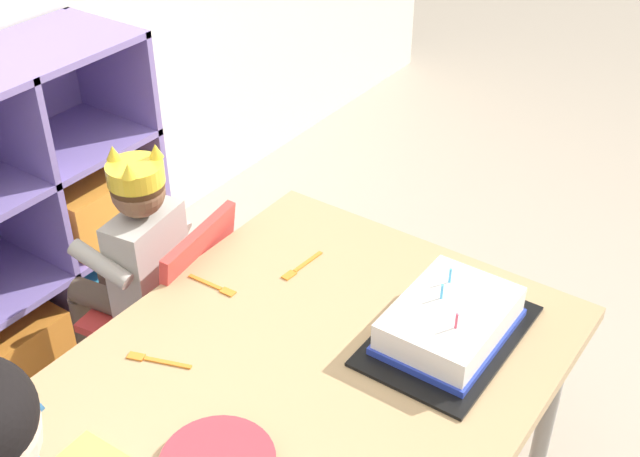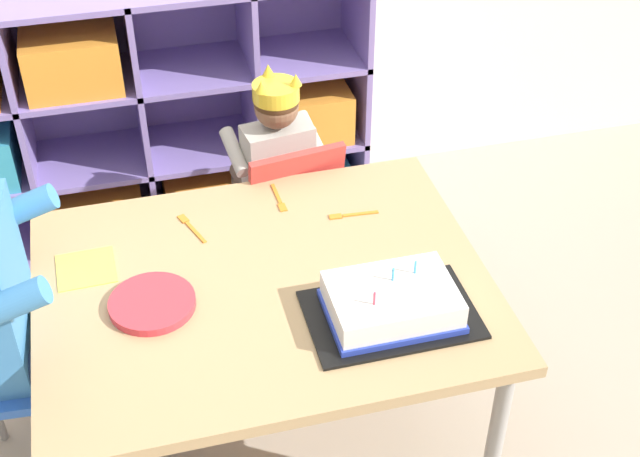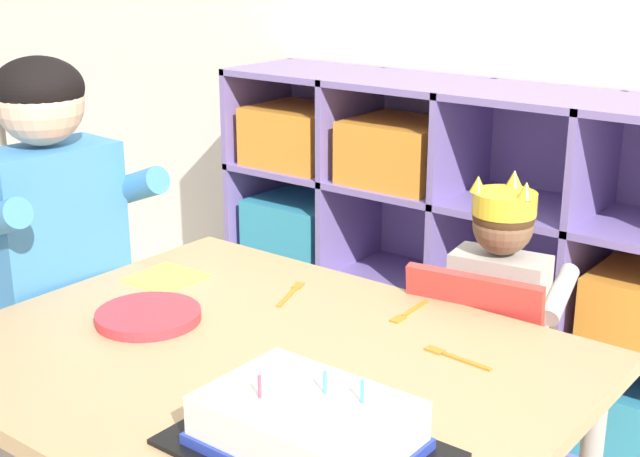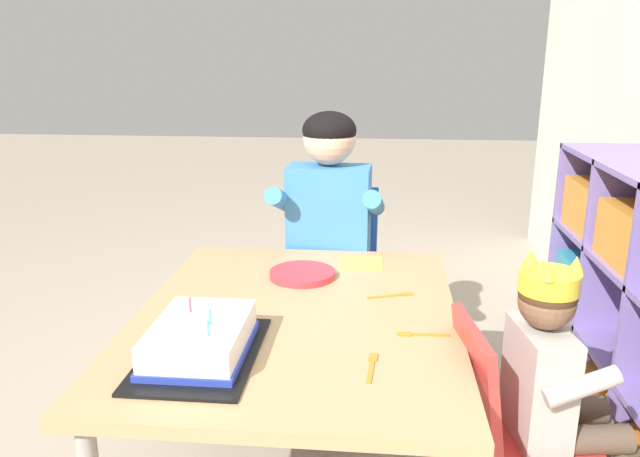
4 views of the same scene
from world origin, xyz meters
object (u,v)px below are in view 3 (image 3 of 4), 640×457
object	(u,v)px
birthday_cake_on_tray	(307,429)
fork_near_cake_tray	(453,357)
child_with_crown	(504,305)
fork_scattered_mid_table	(408,313)
paper_plate_stack	(148,316)
classroom_chair_blue	(483,376)
classroom_chair_adult_side	(48,310)
adult_helper_seated	(69,245)
fork_by_napkin	(291,293)
activity_table	(258,380)

from	to	relation	value
birthday_cake_on_tray	fork_near_cake_tray	xyz separation A→B (m)	(0.02, 0.40, -0.03)
child_with_crown	fork_scattered_mid_table	xyz separation A→B (m)	(-0.05, -0.33, 0.08)
birthday_cake_on_tray	paper_plate_stack	distance (m)	0.57
birthday_cake_on_tray	paper_plate_stack	bearing A→B (deg)	162.16
classroom_chair_blue	classroom_chair_adult_side	world-z (taller)	classroom_chair_adult_side
adult_helper_seated	classroom_chair_blue	bearing A→B (deg)	-51.93
fork_by_napkin	paper_plate_stack	bearing A→B (deg)	-44.53
birthday_cake_on_tray	fork_by_napkin	xyz separation A→B (m)	(-0.41, 0.46, -0.03)
activity_table	birthday_cake_on_tray	world-z (taller)	birthday_cake_on_tray
fork_scattered_mid_table	fork_near_cake_tray	size ratio (longest dim) A/B	0.96
birthday_cake_on_tray	fork_near_cake_tray	distance (m)	0.40
paper_plate_stack	fork_by_napkin	distance (m)	0.31
adult_helper_seated	fork_near_cake_tray	xyz separation A→B (m)	(0.87, 0.18, -0.08)
paper_plate_stack	birthday_cake_on_tray	bearing A→B (deg)	-17.84
classroom_chair_blue	birthday_cake_on_tray	bearing A→B (deg)	88.39
birthday_cake_on_tray	fork_by_napkin	size ratio (longest dim) A/B	2.92
adult_helper_seated	birthday_cake_on_tray	xyz separation A→B (m)	(0.85, -0.22, -0.04)
child_with_crown	classroom_chair_blue	bearing A→B (deg)	89.24
classroom_chair_blue	birthday_cake_on_tray	distance (m)	0.78
activity_table	classroom_chair_blue	xyz separation A→B (m)	(0.18, 0.55, -0.16)
paper_plate_stack	classroom_chair_adult_side	bearing A→B (deg)	172.27
child_with_crown	fork_by_napkin	size ratio (longest dim) A/B	6.14
classroom_chair_adult_side	fork_scattered_mid_table	distance (m)	0.87
child_with_crown	fork_near_cake_tray	size ratio (longest dim) A/B	6.15
fork_near_cake_tray	activity_table	bearing A→B (deg)	-139.60
adult_helper_seated	fork_scattered_mid_table	xyz separation A→B (m)	(0.70, 0.30, -0.08)
classroom_chair_blue	fork_by_napkin	size ratio (longest dim) A/B	4.90
child_with_crown	fork_scattered_mid_table	world-z (taller)	child_with_crown
child_with_crown	classroom_chair_adult_side	size ratio (longest dim) A/B	1.07
fork_near_cake_tray	birthday_cake_on_tray	bearing A→B (deg)	-88.16
classroom_chair_adult_side	paper_plate_stack	size ratio (longest dim) A/B	3.80
child_with_crown	paper_plate_stack	bearing A→B (deg)	48.54
fork_by_napkin	fork_near_cake_tray	size ratio (longest dim) A/B	1.00
birthday_cake_on_tray	paper_plate_stack	xyz separation A→B (m)	(-0.54, 0.17, -0.03)
classroom_chair_blue	birthday_cake_on_tray	xyz separation A→B (m)	(0.09, -0.74, 0.24)
fork_by_napkin	fork_near_cake_tray	world-z (taller)	same
classroom_chair_blue	adult_helper_seated	xyz separation A→B (m)	(-0.76, -0.52, 0.29)
fork_scattered_mid_table	birthday_cake_on_tray	bearing A→B (deg)	-165.24
adult_helper_seated	fork_scattered_mid_table	distance (m)	0.76
fork_by_napkin	adult_helper_seated	bearing A→B (deg)	-81.58
paper_plate_stack	fork_near_cake_tray	xyz separation A→B (m)	(0.56, 0.23, -0.01)
activity_table	birthday_cake_on_tray	bearing A→B (deg)	-35.51
paper_plate_stack	adult_helper_seated	bearing A→B (deg)	170.84
activity_table	paper_plate_stack	distance (m)	0.28
adult_helper_seated	child_with_crown	bearing A→B (deg)	-46.10
classroom_chair_adult_side	fork_scattered_mid_table	world-z (taller)	classroom_chair_adult_side
adult_helper_seated	activity_table	bearing A→B (deg)	-89.18
paper_plate_stack	fork_near_cake_tray	size ratio (longest dim) A/B	1.52
classroom_chair_blue	child_with_crown	world-z (taller)	child_with_crown
activity_table	classroom_chair_blue	bearing A→B (deg)	71.69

